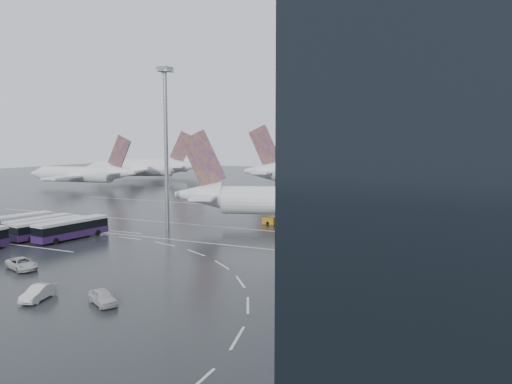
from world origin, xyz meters
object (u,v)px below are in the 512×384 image
at_px(airliner_gate_c, 401,170).
at_px(jet_remote_far, 162,165).
at_px(bus_row_near_b, 39,225).
at_px(van_curve_a, 22,264).
at_px(airliner_gate_b, 337,177).
at_px(van_curve_b, 103,297).
at_px(gse_cart_belly_d, 389,224).
at_px(van_curve_c, 38,293).
at_px(gse_cart_belly_c, 269,221).
at_px(jet_remote_west, 83,175).
at_px(floodlight_mast, 166,129).
at_px(airliner_main, 309,202).
at_px(gse_cart_belly_e, 337,213).
at_px(bus_row_near_d, 72,228).
at_px(bus_row_near_c, 48,228).
at_px(jet_remote_mid, 142,169).
at_px(bus_row_near_a, 15,224).

bearing_deg(airliner_gate_c, jet_remote_far, -160.80).
relative_size(jet_remote_far, bus_row_near_b, 3.50).
distance_m(jet_remote_far, van_curve_a, 161.91).
xyz_separation_m(airliner_gate_b, van_curve_b, (6.43, -108.32, -4.59)).
relative_size(airliner_gate_b, airliner_gate_c, 1.13).
bearing_deg(gse_cart_belly_d, van_curve_c, -112.77).
bearing_deg(airliner_gate_b, gse_cart_belly_c, -94.48).
height_order(jet_remote_west, jet_remote_far, jet_remote_far).
height_order(airliner_gate_c, van_curve_c, airliner_gate_c).
bearing_deg(floodlight_mast, jet_remote_west, 143.40).
distance_m(airliner_main, airliner_gate_b, 56.02).
bearing_deg(gse_cart_belly_c, gse_cart_belly_e, 59.13).
relative_size(bus_row_near_d, gse_cart_belly_d, 5.81).
bearing_deg(gse_cart_belly_e, jet_remote_west, 165.75).
bearing_deg(van_curve_b, bus_row_near_c, 82.41).
xyz_separation_m(bus_row_near_b, van_curve_b, (36.50, -24.38, -0.89)).
bearing_deg(van_curve_a, airliner_gate_c, 9.96).
xyz_separation_m(jet_remote_far, van_curve_b, (98.45, -147.08, -4.36)).
xyz_separation_m(airliner_gate_c, van_curve_a, (-22.42, -157.99, -4.10)).
relative_size(van_curve_a, gse_cart_belly_e, 2.37).
distance_m(airliner_gate_c, bus_row_near_c, 145.74).
bearing_deg(jet_remote_far, gse_cart_belly_e, 117.18).
bearing_deg(bus_row_near_b, airliner_gate_c, -8.54).
xyz_separation_m(jet_remote_west, van_curve_a, (72.02, -85.23, -3.95)).
distance_m(jet_remote_far, gse_cart_belly_d, 146.70).
distance_m(jet_remote_west, van_curve_a, 111.65).
bearing_deg(van_curve_c, jet_remote_mid, 108.71).
relative_size(van_curve_b, gse_cart_belly_d, 1.90).
relative_size(bus_row_near_c, gse_cart_belly_d, 5.43).
height_order(bus_row_near_a, van_curve_c, bus_row_near_a).
relative_size(airliner_gate_c, bus_row_near_b, 4.39).
relative_size(airliner_main, gse_cart_belly_c, 21.97).
bearing_deg(gse_cart_belly_c, bus_row_near_a, -142.44).
height_order(airliner_main, airliner_gate_c, airliner_gate_c).
xyz_separation_m(airliner_gate_c, bus_row_near_a, (-44.34, -140.99, -3.06)).
bearing_deg(jet_remote_west, van_curve_b, 126.81).
xyz_separation_m(bus_row_near_a, van_curve_b, (40.84, -23.12, -1.04)).
bearing_deg(jet_remote_west, bus_row_near_a, 118.23).
relative_size(jet_remote_west, gse_cart_belly_c, 17.26).
bearing_deg(airliner_main, jet_remote_west, 138.50).
bearing_deg(van_curve_a, jet_remote_west, 58.23).
bearing_deg(jet_remote_west, gse_cart_belly_e, 157.69).
bearing_deg(bus_row_near_c, floodlight_mast, -34.42).
relative_size(airliner_gate_c, gse_cart_belly_d, 23.30).
bearing_deg(gse_cart_belly_e, jet_remote_far, 142.29).
height_order(airliner_main, gse_cart_belly_e, airliner_main).
bearing_deg(gse_cart_belly_d, airliner_gate_b, 115.82).
xyz_separation_m(bus_row_near_b, gse_cart_belly_c, (32.43, 27.02, -0.98)).
height_order(van_curve_a, van_curve_c, van_curve_c).
xyz_separation_m(bus_row_near_b, gse_cart_belly_d, (54.46, 33.52, -1.01)).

